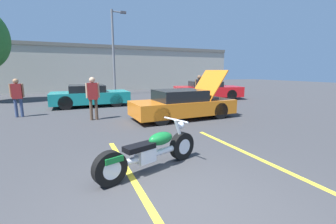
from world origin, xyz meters
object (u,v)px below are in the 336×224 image
at_px(light_pole, 114,49).
at_px(motorcycle, 151,152).
at_px(parked_car_mid_row, 90,96).
at_px(spectator_by_show_car, 17,95).
at_px(spectator_midground, 93,95).
at_px(show_car_hood_open, 183,104).
at_px(parked_car_right_row, 207,90).
at_px(spectator_near_motorcycle, 199,88).

xyz_separation_m(light_pole, motorcycle, (-2.19, -14.88, -3.33)).
relative_size(parked_car_mid_row, spectator_by_show_car, 2.53).
distance_m(spectator_by_show_car, spectator_midground, 3.41).
height_order(show_car_hood_open, parked_car_right_row, show_car_hood_open).
distance_m(spectator_near_motorcycle, spectator_midground, 5.75).
height_order(motorcycle, parked_car_right_row, parked_car_right_row).
xyz_separation_m(spectator_near_motorcycle, spectator_midground, (-5.62, -1.21, -0.01)).
bearing_deg(light_pole, spectator_midground, -105.88).
bearing_deg(motorcycle, spectator_near_motorcycle, 33.60).
bearing_deg(spectator_midground, show_car_hood_open, -18.61).
distance_m(motorcycle, spectator_by_show_car, 7.96).
bearing_deg(show_car_hood_open, spectator_midground, 159.69).
bearing_deg(parked_car_right_row, parked_car_mid_row, -162.80).
distance_m(light_pole, spectator_by_show_car, 9.89).
bearing_deg(parked_car_mid_row, motorcycle, -86.92).
bearing_deg(motorcycle, show_car_hood_open, 36.75).
relative_size(motorcycle, spectator_by_show_car, 1.40).
height_order(parked_car_right_row, spectator_by_show_car, spectator_by_show_car).
relative_size(show_car_hood_open, parked_car_mid_row, 1.04).
bearing_deg(spectator_by_show_car, spectator_near_motorcycle, -4.34).
height_order(light_pole, motorcycle, light_pole).
bearing_deg(spectator_near_motorcycle, parked_car_right_row, 49.81).
bearing_deg(show_car_hood_open, light_pole, 92.07).
xyz_separation_m(parked_car_right_row, parked_car_mid_row, (-7.83, -0.21, -0.03)).
bearing_deg(light_pole, motorcycle, -98.37).
height_order(show_car_hood_open, spectator_midground, show_car_hood_open).
bearing_deg(show_car_hood_open, spectator_by_show_car, 152.68).
distance_m(motorcycle, show_car_hood_open, 5.09).
distance_m(spectator_near_motorcycle, spectator_by_show_car, 8.50).
distance_m(parked_car_right_row, spectator_by_show_car, 11.10).
distance_m(parked_car_mid_row, spectator_near_motorcycle, 6.05).
bearing_deg(spectator_by_show_car, parked_car_mid_row, 33.26).
height_order(spectator_near_motorcycle, spectator_midground, spectator_near_motorcycle).
xyz_separation_m(light_pole, show_car_hood_open, (0.71, -10.70, -3.13)).
bearing_deg(show_car_hood_open, motorcycle, -126.42).
bearing_deg(spectator_near_motorcycle, motorcycle, -127.87).
bearing_deg(spectator_midground, spectator_by_show_car, 146.96).
height_order(parked_car_right_row, spectator_midground, spectator_midground).
bearing_deg(parked_car_mid_row, parked_car_right_row, 2.44).
xyz_separation_m(light_pole, spectator_midground, (-2.72, -9.55, -2.70)).
distance_m(light_pole, motorcycle, 15.40).
distance_m(show_car_hood_open, spectator_by_show_car, 6.97).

